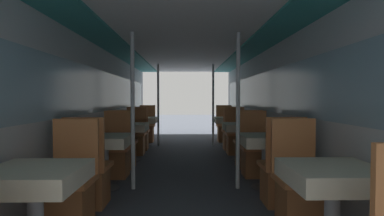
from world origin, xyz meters
The scene contains 29 objects.
wall_left centered at (-1.49, 3.70, 1.09)m, with size 0.05×10.20×2.08m.
wall_right centered at (1.49, 3.70, 1.09)m, with size 0.05×10.20×2.08m.
ceiling_panel centered at (0.00, 3.70, 2.13)m, with size 2.98×10.20×0.07m.
dining_table_left_0 centered at (-1.08, 0.69, 0.60)m, with size 0.66×0.66×0.72m.
chair_left_far_0 centered at (-1.08, 1.32, 0.30)m, with size 0.44×0.44×1.01m.
dining_table_left_1 centered at (-1.08, 2.51, 0.60)m, with size 0.66×0.66×0.72m.
chair_left_near_1 centered at (-1.08, 1.88, 0.30)m, with size 0.44×0.44×1.01m.
chair_left_far_1 centered at (-1.08, 3.15, 0.30)m, with size 0.44×0.44×1.01m.
support_pole_left_1 centered at (-0.70, 2.51, 1.04)m, with size 0.06×0.06×2.08m.
dining_table_left_2 centered at (-1.08, 4.34, 0.60)m, with size 0.66×0.66×0.72m.
chair_left_near_2 centered at (-1.08, 3.71, 0.30)m, with size 0.44×0.44×1.01m.
chair_left_far_2 centered at (-1.08, 4.98, 0.30)m, with size 0.44×0.44×1.01m.
dining_table_left_3 centered at (-1.08, 6.17, 0.60)m, with size 0.66×0.66×0.72m.
chair_left_near_3 centered at (-1.08, 5.53, 0.30)m, with size 0.44×0.44×1.01m.
chair_left_far_3 centered at (-1.08, 6.81, 0.30)m, with size 0.44×0.44×1.01m.
support_pole_left_3 centered at (-0.70, 6.17, 1.04)m, with size 0.06×0.06×2.08m.
dining_table_right_0 centered at (1.08, 0.69, 0.60)m, with size 0.66×0.66×0.72m.
chair_right_far_0 centered at (1.08, 1.32, 0.30)m, with size 0.44×0.44×1.01m.
dining_table_right_1 centered at (1.08, 2.51, 0.60)m, with size 0.66×0.66×0.72m.
chair_right_near_1 centered at (1.08, 1.88, 0.30)m, with size 0.44×0.44×1.01m.
chair_right_far_1 centered at (1.08, 3.15, 0.30)m, with size 0.44×0.44×1.01m.
support_pole_right_1 centered at (0.70, 2.51, 1.04)m, with size 0.06×0.06×2.08m.
dining_table_right_2 centered at (1.08, 4.34, 0.60)m, with size 0.66×0.66×0.72m.
chair_right_near_2 centered at (1.08, 3.71, 0.30)m, with size 0.44×0.44×1.01m.
chair_right_far_2 centered at (1.08, 4.98, 0.30)m, with size 0.44×0.44×1.01m.
dining_table_right_3 centered at (1.08, 6.17, 0.60)m, with size 0.66×0.66×0.72m.
chair_right_near_3 centered at (1.08, 5.53, 0.30)m, with size 0.44×0.44×1.01m.
chair_right_far_3 centered at (1.08, 6.81, 0.30)m, with size 0.44×0.44×1.01m.
support_pole_right_3 centered at (0.70, 6.17, 1.04)m, with size 0.06×0.06×2.08m.
Camera 1 is at (0.01, -1.47, 1.22)m, focal length 28.00 mm.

